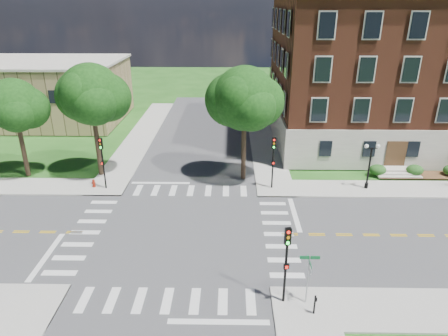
{
  "coord_description": "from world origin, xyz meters",
  "views": [
    {
      "loc": [
        3.58,
        -25.31,
        15.92
      ],
      "look_at": [
        3.06,
        4.97,
        3.2
      ],
      "focal_mm": 32.0,
      "sensor_mm": 36.0,
      "label": 1
    }
  ],
  "objects_px": {
    "twin_lamp_west": "(370,164)",
    "traffic_signal_se": "(287,256)",
    "street_sign_pole": "(309,270)",
    "push_button_post": "(315,304)",
    "traffic_signal_ne": "(273,156)",
    "fire_hydrant": "(94,183)",
    "traffic_signal_nw": "(102,157)"
  },
  "relations": [
    {
      "from": "twin_lamp_west",
      "to": "street_sign_pole",
      "type": "distance_m",
      "value": 17.13
    },
    {
      "from": "traffic_signal_ne",
      "to": "street_sign_pole",
      "type": "bearing_deg",
      "value": -87.96
    },
    {
      "from": "traffic_signal_ne",
      "to": "fire_hydrant",
      "type": "bearing_deg",
      "value": -179.62
    },
    {
      "from": "traffic_signal_se",
      "to": "traffic_signal_ne",
      "type": "xyz_separation_m",
      "value": [
        0.73,
        14.99,
        0.0
      ]
    },
    {
      "from": "traffic_signal_se",
      "to": "traffic_signal_nw",
      "type": "bearing_deg",
      "value": 134.58
    },
    {
      "from": "traffic_signal_se",
      "to": "twin_lamp_west",
      "type": "bearing_deg",
      "value": 58.14
    },
    {
      "from": "push_button_post",
      "to": "street_sign_pole",
      "type": "bearing_deg",
      "value": 106.46
    },
    {
      "from": "traffic_signal_ne",
      "to": "push_button_post",
      "type": "xyz_separation_m",
      "value": [
        0.81,
        -15.96,
        -2.39
      ]
    },
    {
      "from": "street_sign_pole",
      "to": "twin_lamp_west",
      "type": "bearing_deg",
      "value": 61.8
    },
    {
      "from": "street_sign_pole",
      "to": "traffic_signal_se",
      "type": "bearing_deg",
      "value": 178.66
    },
    {
      "from": "traffic_signal_ne",
      "to": "fire_hydrant",
      "type": "relative_size",
      "value": 6.4
    },
    {
      "from": "traffic_signal_se",
      "to": "push_button_post",
      "type": "height_order",
      "value": "traffic_signal_se"
    },
    {
      "from": "traffic_signal_ne",
      "to": "twin_lamp_west",
      "type": "height_order",
      "value": "traffic_signal_ne"
    },
    {
      "from": "street_sign_pole",
      "to": "fire_hydrant",
      "type": "bearing_deg",
      "value": 138.53
    },
    {
      "from": "twin_lamp_west",
      "to": "push_button_post",
      "type": "relative_size",
      "value": 3.53
    },
    {
      "from": "twin_lamp_west",
      "to": "traffic_signal_se",
      "type": "bearing_deg",
      "value": -121.86
    },
    {
      "from": "traffic_signal_se",
      "to": "fire_hydrant",
      "type": "height_order",
      "value": "traffic_signal_se"
    },
    {
      "from": "twin_lamp_west",
      "to": "fire_hydrant",
      "type": "height_order",
      "value": "twin_lamp_west"
    },
    {
      "from": "fire_hydrant",
      "to": "traffic_signal_nw",
      "type": "bearing_deg",
      "value": -11.71
    },
    {
      "from": "traffic_signal_se",
      "to": "fire_hydrant",
      "type": "relative_size",
      "value": 6.4
    },
    {
      "from": "traffic_signal_se",
      "to": "twin_lamp_west",
      "type": "xyz_separation_m",
      "value": [
        9.36,
        15.06,
        -0.66
      ]
    },
    {
      "from": "traffic_signal_nw",
      "to": "fire_hydrant",
      "type": "height_order",
      "value": "traffic_signal_nw"
    },
    {
      "from": "traffic_signal_se",
      "to": "fire_hydrant",
      "type": "xyz_separation_m",
      "value": [
        -15.6,
        14.88,
        -2.72
      ]
    },
    {
      "from": "traffic_signal_ne",
      "to": "traffic_signal_nw",
      "type": "relative_size",
      "value": 1.0
    },
    {
      "from": "traffic_signal_se",
      "to": "push_button_post",
      "type": "distance_m",
      "value": 3.01
    },
    {
      "from": "twin_lamp_west",
      "to": "street_sign_pole",
      "type": "height_order",
      "value": "twin_lamp_west"
    },
    {
      "from": "traffic_signal_nw",
      "to": "street_sign_pole",
      "type": "distance_m",
      "value": 21.49
    },
    {
      "from": "traffic_signal_nw",
      "to": "push_button_post",
      "type": "height_order",
      "value": "traffic_signal_nw"
    },
    {
      "from": "traffic_signal_se",
      "to": "street_sign_pole",
      "type": "bearing_deg",
      "value": -1.34
    },
    {
      "from": "traffic_signal_nw",
      "to": "street_sign_pole",
      "type": "xyz_separation_m",
      "value": [
        15.69,
        -14.66,
        -0.88
      ]
    },
    {
      "from": "traffic_signal_ne",
      "to": "street_sign_pole",
      "type": "height_order",
      "value": "traffic_signal_ne"
    },
    {
      "from": "street_sign_pole",
      "to": "push_button_post",
      "type": "relative_size",
      "value": 2.58
    }
  ]
}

